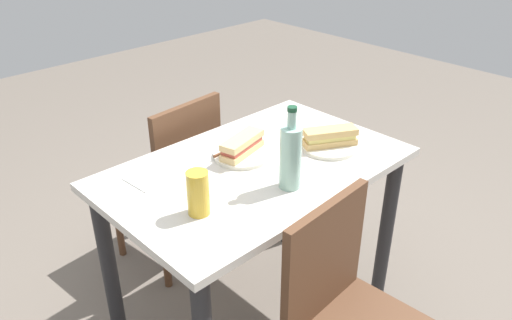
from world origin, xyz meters
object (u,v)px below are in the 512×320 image
object	(u,v)px
baguette_sandwich_near	(330,137)
chair_far	(176,173)
knife_far	(229,150)
water_bottle	(291,156)
plate_far	(242,155)
baguette_sandwich_far	(242,145)
knife_near	(322,139)
chair_near	(347,315)
beer_glass	(198,193)
plate_near	(329,146)
dining_table	(256,195)

from	to	relation	value
baguette_sandwich_near	chair_far	bearing A→B (deg)	114.39
knife_far	water_bottle	size ratio (longest dim) A/B	0.61
plate_far	baguette_sandwich_far	world-z (taller)	baguette_sandwich_far
knife_near	chair_near	bearing A→B (deg)	-132.05
chair_near	baguette_sandwich_near	bearing A→B (deg)	45.92
baguette_sandwich_far	knife_far	size ratio (longest dim) A/B	1.19
baguette_sandwich_near	beer_glass	bearing A→B (deg)	-179.91
chair_near	knife_far	xyz separation A→B (m)	(0.11, 0.68, 0.29)
plate_near	plate_far	bearing A→B (deg)	148.27
beer_glass	plate_far	bearing A→B (deg)	27.53
baguette_sandwich_far	beer_glass	world-z (taller)	beer_glass
dining_table	chair_far	size ratio (longest dim) A/B	1.28
plate_near	beer_glass	distance (m)	0.65
baguette_sandwich_far	plate_near	bearing A→B (deg)	-31.73
chair_far	knife_near	world-z (taller)	chair_far
chair_far	plate_near	world-z (taller)	chair_far
baguette_sandwich_near	knife_near	world-z (taller)	baguette_sandwich_near
knife_near	beer_glass	world-z (taller)	beer_glass
plate_far	baguette_sandwich_far	bearing A→B (deg)	0.00
chair_far	plate_near	size ratio (longest dim) A/B	3.94
baguette_sandwich_near	plate_far	world-z (taller)	baguette_sandwich_near
baguette_sandwich_near	baguette_sandwich_far	size ratio (longest dim) A/B	1.01
knife_far	water_bottle	distance (m)	0.34
plate_far	beer_glass	world-z (taller)	beer_glass
chair_far	baguette_sandwich_far	world-z (taller)	chair_far
baguette_sandwich_far	beer_glass	size ratio (longest dim) A/B	1.45
chair_near	knife_near	xyz separation A→B (m)	(0.45, 0.50, 0.29)
dining_table	chair_near	bearing A→B (deg)	-103.38
knife_near	beer_glass	bearing A→B (deg)	-175.70
plate_near	baguette_sandwich_near	distance (m)	0.04
plate_far	water_bottle	distance (m)	0.30
baguette_sandwich_near	knife_near	bearing A→B (deg)	73.44
plate_near	knife_far	world-z (taller)	knife_far
plate_far	water_bottle	bearing A→B (deg)	-96.25
dining_table	plate_far	bearing A→B (deg)	85.41
chair_far	baguette_sandwich_far	distance (m)	0.56
chair_near	baguette_sandwich_far	size ratio (longest dim) A/B	4.08
dining_table	plate_near	distance (m)	0.35
chair_near	plate_far	world-z (taller)	chair_near
dining_table	baguette_sandwich_far	bearing A→B (deg)	85.41
plate_far	baguette_sandwich_near	bearing A→B (deg)	-31.73
dining_table	water_bottle	xyz separation A→B (m)	(-0.02, -0.19, 0.25)
knife_near	baguette_sandwich_far	size ratio (longest dim) A/B	0.76
dining_table	beer_glass	size ratio (longest dim) A/B	7.60
baguette_sandwich_near	water_bottle	bearing A→B (deg)	-164.59
dining_table	knife_near	distance (m)	0.36
chair_near	baguette_sandwich_far	bearing A→B (deg)	77.73
chair_near	water_bottle	xyz separation A→B (m)	(0.11, 0.36, 0.39)
baguette_sandwich_near	water_bottle	xyz separation A→B (m)	(-0.33, -0.09, 0.07)
knife_near	baguette_sandwich_far	world-z (taller)	baguette_sandwich_far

